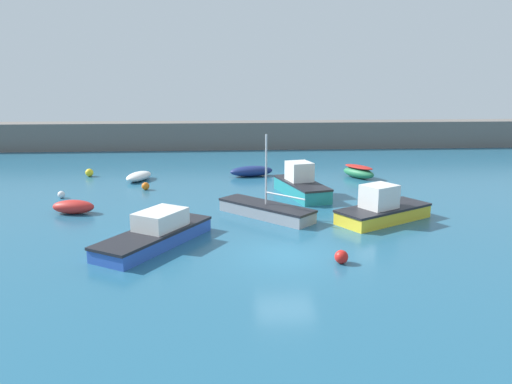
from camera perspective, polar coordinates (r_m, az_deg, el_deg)
name	(u,v)px	position (r m, az deg, el deg)	size (l,w,h in m)	color
ground_plane	(286,257)	(21.21, 3.40, -7.48)	(120.00, 120.00, 0.20)	#235B7A
harbor_breakwater	(247,135)	(52.36, -1.01, 6.54)	(65.83, 3.10, 2.75)	#66605B
rowboat_with_red_cover	(359,172)	(37.63, 11.64, 2.30)	(2.43, 3.01, 0.94)	#287A4C
cabin_cruiser_white	(156,233)	(22.73, -11.31, -4.59)	(4.96, 6.31, 1.48)	#2D56B7
sailboat_twin_hulled	(266,210)	(26.68, 1.15, -2.06)	(5.06, 5.06, 4.43)	gray
fishing_dinghy_green	(73,207)	(29.06, -20.15, -1.60)	(2.41, 1.34, 0.75)	red
motorboat_grey_hull	(382,209)	(26.62, 14.22, -1.92)	(5.56, 4.39, 1.95)	yellow
motorboat_with_cabin	(301,185)	(31.44, 5.15, 0.85)	(3.05, 5.57, 2.10)	teal
open_tender_yellow	(251,171)	(37.46, -0.52, 2.40)	(3.43, 1.81, 0.78)	navy
rowboat_blue_near	(139,176)	(36.87, -13.25, 1.76)	(2.16, 2.96, 0.63)	white
mooring_buoy_red	(341,257)	(20.46, 9.73, -7.31)	(0.55, 0.55, 0.55)	red
mooring_buoy_yellow	(89,173)	(39.41, -18.51, 2.11)	(0.59, 0.59, 0.59)	yellow
mooring_buoy_orange	(146,186)	(33.76, -12.52, 0.66)	(0.51, 0.51, 0.51)	orange
mooring_buoy_white	(61,195)	(33.01, -21.36, -0.28)	(0.44, 0.44, 0.44)	white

